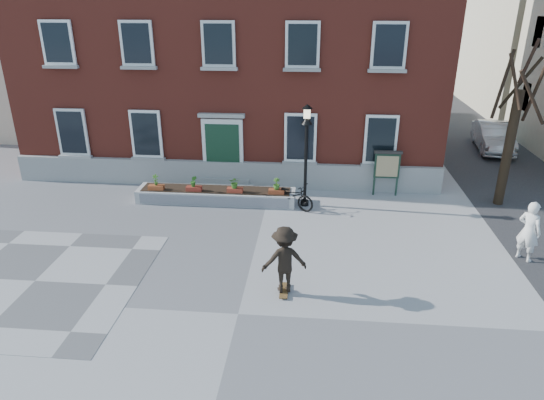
# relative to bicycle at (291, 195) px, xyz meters

# --- Properties ---
(ground) EXTENTS (100.00, 100.00, 0.00)m
(ground) POSITION_rel_bicycle_xyz_m (-0.96, -6.86, -0.51)
(ground) COLOR gray
(ground) RESTS_ON ground
(checker_patch) EXTENTS (6.00, 6.00, 0.01)m
(checker_patch) POSITION_rel_bicycle_xyz_m (-6.96, -5.86, -0.50)
(checker_patch) COLOR #545456
(checker_patch) RESTS_ON ground
(bicycle) EXTENTS (2.03, 1.51, 1.02)m
(bicycle) POSITION_rel_bicycle_xyz_m (0.00, 0.00, 0.00)
(bicycle) COLOR black
(bicycle) RESTS_ON ground
(parked_car) EXTENTS (2.01, 4.51, 1.44)m
(parked_car) POSITION_rel_bicycle_xyz_m (10.11, 8.55, 0.21)
(parked_car) COLOR silver
(parked_car) RESTS_ON ground
(bystander) EXTENTS (0.81, 0.83, 1.92)m
(bystander) POSITION_rel_bicycle_xyz_m (7.35, -3.27, 0.45)
(bystander) COLOR white
(bystander) RESTS_ON ground
(brick_building) EXTENTS (18.40, 10.85, 12.60)m
(brick_building) POSITION_rel_bicycle_xyz_m (-2.96, 7.12, 5.79)
(brick_building) COLOR maroon
(brick_building) RESTS_ON ground
(planter_assembly) EXTENTS (6.20, 1.12, 1.15)m
(planter_assembly) POSITION_rel_bicycle_xyz_m (-2.95, 0.32, -0.20)
(planter_assembly) COLOR beige
(planter_assembly) RESTS_ON ground
(bare_tree) EXTENTS (1.83, 1.83, 6.16)m
(bare_tree) POSITION_rel_bicycle_xyz_m (8.05, 1.15, 2.28)
(bare_tree) COLOR #312315
(bare_tree) RESTS_ON ground
(lamp_post) EXTENTS (0.40, 0.40, 3.93)m
(lamp_post) POSITION_rel_bicycle_xyz_m (0.52, 0.30, 2.03)
(lamp_post) COLOR black
(lamp_post) RESTS_ON ground
(notice_board) EXTENTS (1.10, 0.16, 1.87)m
(notice_board) POSITION_rel_bicycle_xyz_m (3.73, 1.63, 0.75)
(notice_board) COLOR #172E21
(notice_board) RESTS_ON ground
(skateboarder) EXTENTS (1.35, 0.97, 1.97)m
(skateboarder) POSITION_rel_bicycle_xyz_m (0.14, -5.76, 0.51)
(skateboarder) COLOR brown
(skateboarder) RESTS_ON ground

